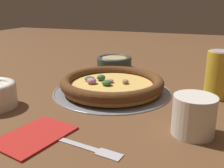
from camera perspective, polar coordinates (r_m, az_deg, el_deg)
name	(u,v)px	position (r m, az deg, el deg)	size (l,w,h in m)	color
ground_plane	(112,92)	(0.74, 0.00, -1.70)	(3.00, 3.00, 0.00)	brown
pizza_tray	(112,91)	(0.73, 0.00, -1.48)	(0.33, 0.33, 0.01)	gray
pizza	(112,83)	(0.73, -0.04, 0.13)	(0.29, 0.29, 0.04)	#A86B33
bowl_near	(114,62)	(0.99, 0.48, 4.82)	(0.13, 0.13, 0.05)	#334238
drinking_cup	(194,115)	(0.52, 17.38, -6.55)	(0.08, 0.08, 0.08)	silver
napkin	(35,135)	(0.52, -16.49, -10.56)	(0.16, 0.12, 0.01)	#B2231E
fork	(78,144)	(0.48, -7.43, -12.90)	(0.05, 0.20, 0.00)	#B7B7BC
beverage_can	(219,75)	(0.73, 22.20, 1.91)	(0.07, 0.07, 0.12)	gold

